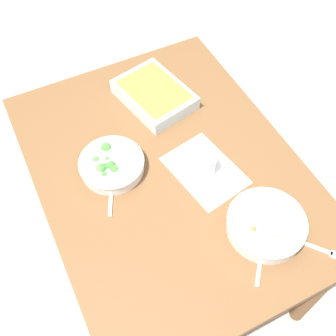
% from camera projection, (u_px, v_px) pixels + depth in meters
% --- Properties ---
extents(ground_plane, '(6.00, 6.00, 0.00)m').
position_uv_depth(ground_plane, '(168.00, 252.00, 2.10)').
color(ground_plane, '#9E9389').
extents(dining_table, '(1.20, 0.90, 0.74)m').
position_uv_depth(dining_table, '(168.00, 182.00, 1.56)').
color(dining_table, brown).
rests_on(dining_table, ground_plane).
extents(placemat, '(0.31, 0.25, 0.00)m').
position_uv_depth(placemat, '(205.00, 171.00, 1.48)').
color(placemat, silver).
rests_on(placemat, dining_table).
extents(stew_bowl, '(0.26, 0.26, 0.06)m').
position_uv_depth(stew_bowl, '(266.00, 224.00, 1.33)').
color(stew_bowl, silver).
rests_on(stew_bowl, dining_table).
extents(broccoli_bowl, '(0.23, 0.23, 0.07)m').
position_uv_depth(broccoli_bowl, '(111.00, 164.00, 1.46)').
color(broccoli_bowl, silver).
rests_on(broccoli_bowl, dining_table).
extents(baking_dish, '(0.34, 0.28, 0.06)m').
position_uv_depth(baking_dish, '(154.00, 94.00, 1.65)').
color(baking_dish, silver).
rests_on(baking_dish, dining_table).
extents(drink_cup, '(0.07, 0.07, 0.08)m').
position_uv_depth(drink_cup, '(206.00, 165.00, 1.45)').
color(drink_cup, '#B2BCC6').
rests_on(drink_cup, dining_table).
extents(spoon_by_stew, '(0.15, 0.13, 0.01)m').
position_uv_depth(spoon_by_stew, '(261.00, 252.00, 1.30)').
color(spoon_by_stew, silver).
rests_on(spoon_by_stew, dining_table).
extents(spoon_by_broccoli, '(0.17, 0.09, 0.01)m').
position_uv_depth(spoon_by_broccoli, '(111.00, 187.00, 1.44)').
color(spoon_by_broccoli, silver).
rests_on(spoon_by_broccoli, dining_table).
extents(fork_on_table, '(0.15, 0.13, 0.01)m').
position_uv_depth(fork_on_table, '(321.00, 250.00, 1.31)').
color(fork_on_table, silver).
rests_on(fork_on_table, dining_table).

